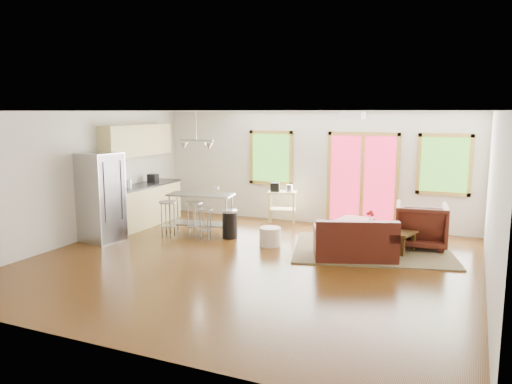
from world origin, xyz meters
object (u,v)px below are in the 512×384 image
at_px(rug, 372,249).
at_px(armchair, 421,223).
at_px(loveseat, 355,243).
at_px(kitchen_cart, 281,196).
at_px(island, 201,206).
at_px(refrigerator, 101,197).
at_px(ottoman, 355,229).
at_px(coffee_table, 386,232).

height_order(rug, armchair, armchair).
height_order(loveseat, kitchen_cart, kitchen_cart).
bearing_deg(armchair, island, 3.10).
height_order(loveseat, refrigerator, refrigerator).
bearing_deg(kitchen_cart, ottoman, -17.64).
xyz_separation_m(rug, island, (-3.59, -0.20, 0.59)).
bearing_deg(island, refrigerator, -140.33).
height_order(rug, refrigerator, refrigerator).
xyz_separation_m(armchair, refrigerator, (-5.95, -2.06, 0.42)).
xyz_separation_m(armchair, island, (-4.40, -0.78, 0.12)).
height_order(rug, coffee_table, coffee_table).
xyz_separation_m(rug, refrigerator, (-5.14, -1.49, 0.88)).
distance_m(loveseat, kitchen_cart, 3.02).
distance_m(refrigerator, island, 2.03).
height_order(loveseat, ottoman, loveseat).
bearing_deg(rug, kitchen_cart, 150.69).
bearing_deg(loveseat, kitchen_cart, 116.45).
relative_size(coffee_table, kitchen_cart, 1.21).
distance_m(coffee_table, refrigerator, 5.62).
distance_m(armchair, kitchen_cart, 3.25).
bearing_deg(kitchen_cart, loveseat, -43.38).
xyz_separation_m(rug, loveseat, (-0.16, -0.74, 0.28)).
xyz_separation_m(loveseat, kitchen_cart, (-2.18, 2.06, 0.37)).
height_order(coffee_table, ottoman, coffee_table).
distance_m(island, kitchen_cart, 1.97).
relative_size(loveseat, island, 1.11).
bearing_deg(ottoman, rug, -55.80).
height_order(armchair, island, armchair).
bearing_deg(island, coffee_table, 4.10).
bearing_deg(coffee_table, ottoman, 138.20).
bearing_deg(coffee_table, loveseat, -116.39).
distance_m(rug, armchair, 1.10).
relative_size(loveseat, ottoman, 2.56).
relative_size(ottoman, kitchen_cart, 0.64).
relative_size(rug, ottoman, 4.59).
bearing_deg(loveseat, island, 150.87).
bearing_deg(ottoman, loveseat, -77.36).
distance_m(rug, loveseat, 0.81).
distance_m(loveseat, ottoman, 1.51).
relative_size(loveseat, armchair, 1.67).
height_order(refrigerator, island, refrigerator).
xyz_separation_m(rug, ottoman, (-0.49, 0.73, 0.19)).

